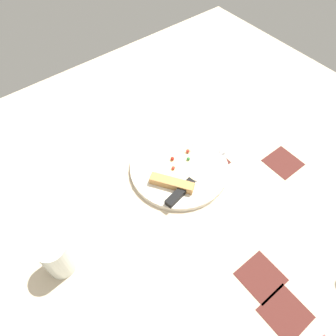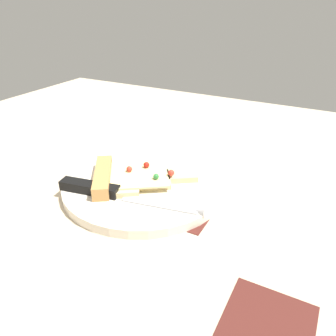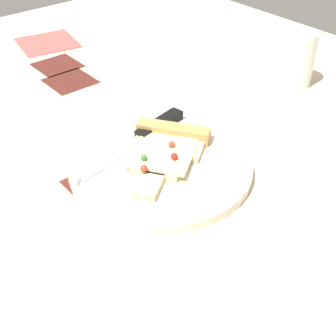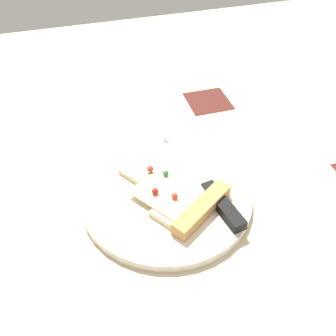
% 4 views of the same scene
% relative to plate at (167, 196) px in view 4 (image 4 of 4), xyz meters
% --- Properties ---
extents(ground_plane, '(1.43, 1.43, 0.03)m').
position_rel_plate_xyz_m(ground_plane, '(0.03, -0.10, -0.02)').
color(ground_plane, '#C6B293').
rests_on(ground_plane, ground).
extents(plate, '(0.28, 0.28, 0.02)m').
position_rel_plate_xyz_m(plate, '(0.00, 0.00, 0.00)').
color(plate, silver).
rests_on(plate, ground_plane).
extents(pizza_slice, '(0.19, 0.16, 0.02)m').
position_rel_plate_xyz_m(pizza_slice, '(-0.02, -0.01, 0.02)').
color(pizza_slice, beige).
rests_on(pizza_slice, plate).
extents(knife, '(0.24, 0.06, 0.02)m').
position_rel_plate_xyz_m(knife, '(-0.01, -0.07, 0.01)').
color(knife, silver).
rests_on(knife, plate).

